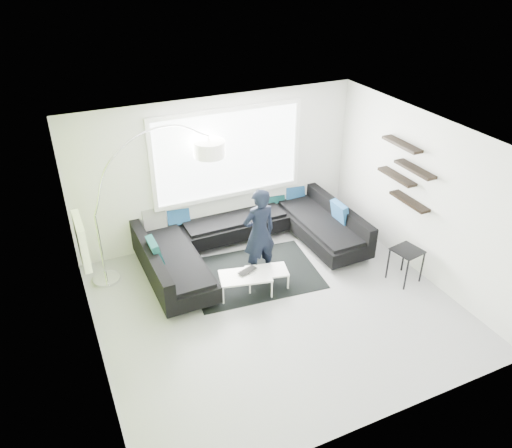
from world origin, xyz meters
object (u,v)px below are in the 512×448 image
(person, at_px, (259,233))
(sectional_sofa, at_px, (250,239))
(laptop, at_px, (249,272))
(side_table, at_px, (405,265))
(coffee_table, at_px, (256,280))
(arc_lamp, at_px, (95,216))

(person, bearing_deg, sectional_sofa, -101.31)
(sectional_sofa, distance_m, laptop, 1.05)
(side_table, height_order, laptop, side_table)
(coffee_table, relative_size, side_table, 1.78)
(person, bearing_deg, laptop, 43.21)
(coffee_table, height_order, person, person)
(sectional_sofa, relative_size, arc_lamp, 1.53)
(coffee_table, xyz_separation_m, laptop, (-0.12, 0.01, 0.19))
(sectional_sofa, xyz_separation_m, side_table, (2.12, -1.79, -0.06))
(side_table, xyz_separation_m, person, (-2.20, 1.22, 0.52))
(side_table, bearing_deg, coffee_table, 161.34)
(arc_lamp, xyz_separation_m, side_table, (4.71, -2.13, -0.98))
(coffee_table, relative_size, person, 0.66)
(arc_lamp, distance_m, laptop, 2.68)
(side_table, xyz_separation_m, laptop, (-2.55, 0.83, 0.06))
(sectional_sofa, relative_size, side_table, 6.42)
(coffee_table, relative_size, laptop, 2.69)
(sectional_sofa, bearing_deg, arc_lamp, 171.60)
(sectional_sofa, relative_size, laptop, 9.70)
(arc_lamp, height_order, person, arc_lamp)
(arc_lamp, relative_size, person, 1.55)
(sectional_sofa, bearing_deg, side_table, -41.00)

